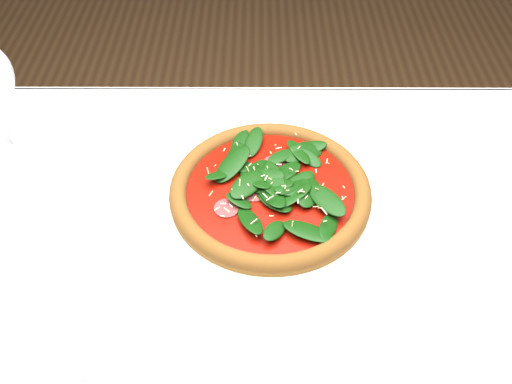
{
  "coord_description": "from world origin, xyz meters",
  "views": [
    {
      "loc": [
        0.01,
        -0.58,
        1.45
      ],
      "look_at": [
        0.0,
        0.08,
        0.77
      ],
      "focal_mm": 40.0,
      "sensor_mm": 36.0,
      "label": 1
    }
  ],
  "objects": [
    {
      "name": "saucer_far",
      "position": [
        0.44,
        0.28,
        0.76
      ],
      "size": [
        0.16,
        0.16,
        0.01
      ],
      "color": "white",
      "rests_on": "dining_table"
    },
    {
      "name": "dining_table",
      "position": [
        0.0,
        0.0,
        0.65
      ],
      "size": [
        1.21,
        0.81,
        0.75
      ],
      "color": "white",
      "rests_on": "ground"
    },
    {
      "name": "pizza",
      "position": [
        0.03,
        0.08,
        0.78
      ],
      "size": [
        0.39,
        0.39,
        0.04
      ],
      "rotation": [
        0.0,
        0.0,
        -0.19
      ],
      "color": "#9C6525",
      "rests_on": "plate"
    },
    {
      "name": "plate",
      "position": [
        0.03,
        0.08,
        0.76
      ],
      "size": [
        0.39,
        0.39,
        0.02
      ],
      "color": "white",
      "rests_on": "dining_table"
    }
  ]
}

